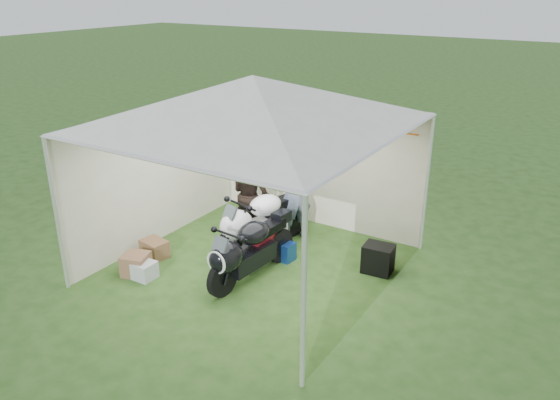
% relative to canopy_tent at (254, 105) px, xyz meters
% --- Properties ---
extents(ground, '(80.00, 80.00, 0.00)m').
position_rel_canopy_tent_xyz_m(ground, '(0.00, -0.03, -2.58)').
color(ground, '#284917').
rests_on(ground, ground).
extents(canopy_tent, '(5.66, 5.66, 3.00)m').
position_rel_canopy_tent_xyz_m(canopy_tent, '(0.00, 0.00, 0.00)').
color(canopy_tent, silver).
rests_on(canopy_tent, ground).
extents(motorcycle_white, '(0.73, 1.93, 0.96)m').
position_rel_canopy_tent_xyz_m(motorcycle_white, '(-0.28, 0.48, -2.04)').
color(motorcycle_white, black).
rests_on(motorcycle_white, ground).
extents(motorcycle_black, '(0.52, 1.88, 0.93)m').
position_rel_canopy_tent_xyz_m(motorcycle_black, '(0.14, -0.45, -2.06)').
color(motorcycle_black, black).
rests_on(motorcycle_black, ground).
extents(paddock_stand, '(0.42, 0.29, 0.30)m').
position_rel_canopy_tent_xyz_m(paddock_stand, '(0.22, 0.41, -2.42)').
color(paddock_stand, '#1B46A8').
rests_on(paddock_stand, ground).
extents(person_dark_jacket, '(0.92, 0.82, 1.58)m').
position_rel_canopy_tent_xyz_m(person_dark_jacket, '(-0.71, 0.88, -1.78)').
color(person_dark_jacket, black).
rests_on(person_dark_jacket, ground).
extents(person_blue_jacket, '(0.69, 0.75, 1.71)m').
position_rel_canopy_tent_xyz_m(person_blue_jacket, '(-0.01, 1.17, -1.72)').
color(person_blue_jacket, slate).
rests_on(person_blue_jacket, ground).
extents(equipment_box, '(0.48, 0.40, 0.45)m').
position_rel_canopy_tent_xyz_m(equipment_box, '(1.70, 0.84, -2.35)').
color(equipment_box, black).
rests_on(equipment_box, ground).
extents(crate_0, '(0.40, 0.31, 0.26)m').
position_rel_canopy_tent_xyz_m(crate_0, '(-1.26, -1.24, -2.44)').
color(crate_0, '#B5BABE').
rests_on(crate_0, ground).
extents(crate_1, '(0.47, 0.47, 0.34)m').
position_rel_canopy_tent_xyz_m(crate_1, '(-1.42, -1.22, -2.41)').
color(crate_1, brown).
rests_on(crate_1, ground).
extents(crate_2, '(0.32, 0.27, 0.22)m').
position_rel_canopy_tent_xyz_m(crate_2, '(-1.55, -0.60, -2.46)').
color(crate_2, silver).
rests_on(crate_2, ground).
extents(crate_3, '(0.48, 0.37, 0.29)m').
position_rel_canopy_tent_xyz_m(crate_3, '(-1.59, -0.64, -2.43)').
color(crate_3, brown).
rests_on(crate_3, ground).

